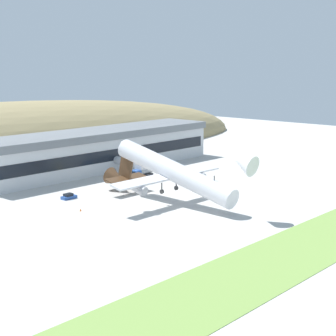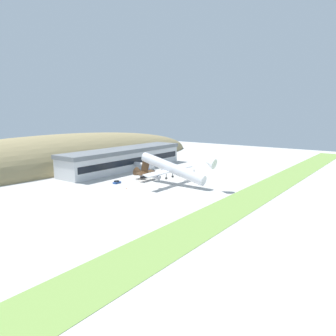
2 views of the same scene
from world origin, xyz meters
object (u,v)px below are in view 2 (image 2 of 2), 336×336
(service_car_1, at_px, (164,169))
(traffic_cone_0, at_px, (126,188))
(service_car_0, at_px, (117,182))
(jetway_0, at_px, (144,165))
(box_truck, at_px, (145,175))
(terminal_building, at_px, (124,157))
(cargo_airplane, at_px, (171,169))
(fuel_truck, at_px, (150,170))

(service_car_1, bearing_deg, traffic_cone_0, -162.89)
(service_car_1, relative_size, traffic_cone_0, 6.51)
(service_car_0, xyz_separation_m, traffic_cone_0, (-5.66, -11.75, -0.31))
(jetway_0, xyz_separation_m, box_truck, (-12.21, -11.31, -2.50))
(terminal_building, distance_m, cargo_airplane, 51.35)
(cargo_airplane, height_order, fuel_truck, cargo_airplane)
(service_car_0, xyz_separation_m, service_car_1, (43.61, 3.41, -0.02))
(traffic_cone_0, bearing_deg, jetway_0, 29.51)
(terminal_building, xyz_separation_m, box_truck, (-12.20, -27.19, -5.82))
(terminal_building, height_order, traffic_cone_0, terminal_building)
(service_car_1, distance_m, fuel_truck, 11.55)
(fuel_truck, relative_size, box_truck, 1.18)
(fuel_truck, height_order, traffic_cone_0, fuel_truck)
(cargo_airplane, height_order, service_car_0, cargo_airplane)
(service_car_0, bearing_deg, service_car_1, 4.48)
(jetway_0, bearing_deg, terminal_building, 90.01)
(terminal_building, bearing_deg, jetway_0, -89.99)
(terminal_building, relative_size, traffic_cone_0, 154.88)
(jetway_0, height_order, traffic_cone_0, jetway_0)
(terminal_building, bearing_deg, traffic_cone_0, -135.43)
(service_car_1, bearing_deg, box_truck, -167.96)
(jetway_0, relative_size, service_car_1, 3.41)
(cargo_airplane, relative_size, traffic_cone_0, 82.29)
(terminal_building, height_order, cargo_airplane, cargo_airplane)
(terminal_building, distance_m, fuel_truck, 20.97)
(terminal_building, distance_m, service_car_1, 25.80)
(terminal_building, height_order, service_car_0, terminal_building)
(terminal_building, xyz_separation_m, traffic_cone_0, (-37.90, -37.33, -7.03))
(fuel_truck, distance_m, traffic_cone_0, 41.66)
(service_car_0, bearing_deg, fuel_truck, 9.53)
(terminal_building, xyz_separation_m, service_car_0, (-32.23, -25.58, -6.72))
(jetway_0, height_order, service_car_1, jetway_0)
(fuel_truck, relative_size, traffic_cone_0, 13.75)
(cargo_airplane, relative_size, service_car_1, 12.64)
(service_car_0, relative_size, service_car_1, 1.06)
(cargo_airplane, relative_size, fuel_truck, 5.99)
(jetway_0, height_order, box_truck, jetway_0)
(terminal_building, height_order, service_car_1, terminal_building)
(jetway_0, distance_m, box_truck, 16.83)
(service_car_1, height_order, traffic_cone_0, service_car_1)
(terminal_building, relative_size, fuel_truck, 11.27)
(service_car_1, bearing_deg, jetway_0, 151.07)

